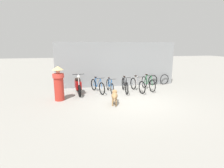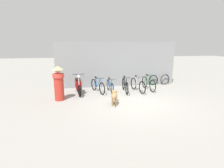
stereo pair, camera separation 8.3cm
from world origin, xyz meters
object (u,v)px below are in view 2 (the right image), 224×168
motorcycle (78,86)px  stray_dog (114,95)px  bicycle_0 (98,86)px  bicycle_1 (110,86)px  spare_tire_right (165,79)px  bicycle_2 (125,86)px  bicycle_3 (138,85)px  person_in_robes (59,83)px  bicycle_4 (148,84)px  spare_tire_left (153,80)px

motorcycle → stray_dog: 2.53m
bicycle_0 → bicycle_1: bearing=61.2°
motorcycle → spare_tire_right: bearing=96.0°
stray_dog → bicycle_2: bearing=-14.2°
bicycle_3 → spare_tire_right: size_ratio=2.55×
bicycle_0 → person_in_robes: 2.22m
bicycle_0 → bicycle_4: bearing=71.2°
bicycle_1 → person_in_robes: person_in_robes is taller
bicycle_2 → motorcycle: 2.51m
bicycle_3 → person_in_robes: (-4.09, -0.77, 0.48)m
person_in_robes → spare_tire_right: 6.77m
motorcycle → bicycle_3: bearing=81.0°
bicycle_1 → motorcycle: motorcycle is taller
bicycle_1 → bicycle_2: bearing=80.3°
bicycle_4 → spare_tire_left: size_ratio=2.62×
person_in_robes → motorcycle: bearing=-99.6°
bicycle_2 → person_in_robes: person_in_robes is taller
bicycle_4 → person_in_robes: person_in_robes is taller
bicycle_1 → bicycle_3: size_ratio=0.95×
bicycle_4 → stray_dog: size_ratio=1.65×
bicycle_3 → bicycle_4: size_ratio=0.99×
motorcycle → spare_tire_left: 4.87m
motorcycle → bicycle_4: bearing=84.8°
bicycle_1 → bicycle_0: bearing=-103.0°
bicycle_0 → spare_tire_right: size_ratio=2.47×
bicycle_0 → motorcycle: motorcycle is taller
stray_dog → bicycle_4: bearing=-35.8°
bicycle_2 → spare_tire_left: (2.24, 1.30, -0.03)m
bicycle_4 → spare_tire_left: (0.81, 1.11, -0.05)m
bicycle_1 → motorcycle: bearing=-95.0°
bicycle_2 → motorcycle: bearing=-88.7°
motorcycle → spare_tire_right: 5.66m
person_in_robes → spare_tire_left: size_ratio=2.47×
bicycle_3 → person_in_robes: bearing=-87.4°
spare_tire_right → bicycle_2: bearing=-157.0°
bicycle_4 → stray_dog: bearing=-53.6°
bicycle_1 → bicycle_3: bearing=82.9°
motorcycle → bicycle_2: bearing=80.4°
bicycle_0 → bicycle_2: (1.47, -0.23, 0.01)m
bicycle_0 → stray_dog: (0.47, -2.08, 0.04)m
bicycle_1 → spare_tire_right: size_ratio=2.44×
bicycle_2 → bicycle_3: 0.72m
bicycle_3 → spare_tire_right: bearing=111.4°
person_in_robes → spare_tire_right: size_ratio=2.42×
stray_dog → spare_tire_right: spare_tire_right is taller
person_in_robes → spare_tire_left: (5.61, 2.09, -0.51)m
bicycle_3 → bicycle_1: bearing=-102.9°
spare_tire_left → spare_tire_right: 0.81m
bicycle_4 → person_in_robes: 4.93m
bicycle_0 → bicycle_4: 2.90m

